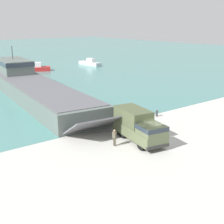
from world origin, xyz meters
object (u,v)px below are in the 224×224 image
Objects in this scene: military_truck at (138,126)px; soldier_on_ramp at (115,137)px; landing_craft at (30,85)px; mooring_bollard at (157,113)px; moored_boat_b at (90,63)px; moored_boat_c at (26,64)px; moored_boat_a at (39,68)px.

soldier_on_ramp is at bearing -85.35° from military_truck.
mooring_bollard is (7.89, -20.98, -1.31)m from landing_craft.
moored_boat_b is (27.77, 50.28, -0.92)m from military_truck.
mooring_bollard is at bearing -163.58° from soldier_on_ramp.
moored_boat_c reaches higher than mooring_bollard.
soldier_on_ramp is 0.26× the size of moored_boat_c.
moored_boat_b reaches higher than moored_boat_c.
moored_boat_b is 1.27× the size of moored_boat_c.
moored_boat_b reaches higher than mooring_bollard.
landing_craft is at bearing -2.72° from moored_boat_a.
military_truck is at bearing -82.85° from landing_craft.
military_truck is at bearing -100.34° from moored_boat_c.
soldier_on_ramp is at bearing -125.42° from moored_boat_b.
military_truck is 62.19m from moored_boat_c.
landing_craft reaches higher than military_truck.
moored_boat_b is at bearing -33.98° from moored_boat_c.
military_truck reaches higher than moored_boat_b.
moored_boat_a is at bearing 84.05° from mooring_bollard.
moored_boat_c is (-14.14, 10.39, -0.20)m from moored_boat_b.
moored_boat_c is (1.44, 11.24, -0.23)m from moored_boat_a.
moored_boat_c is 7.53× the size of mooring_bollard.
military_truck is 1.22× the size of moored_boat_a.
moored_boat_a is (12.55, 23.72, -1.09)m from landing_craft.
military_truck is 8.40× the size of mooring_bollard.
moored_boat_b is (15.58, 0.86, -0.04)m from moored_boat_a.
mooring_bollard is (10.38, 4.44, -0.51)m from soldier_on_ramp.
mooring_bollard is (-20.24, -45.56, -0.18)m from moored_boat_b.
moored_boat_b is at bearing -128.21° from soldier_on_ramp.
military_truck is at bearing -122.86° from moored_boat_b.
moored_boat_b is (28.12, 24.57, -1.12)m from landing_craft.
moored_boat_a is at bearing 179.21° from moored_boat_b.
military_truck is 0.88× the size of moored_boat_b.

